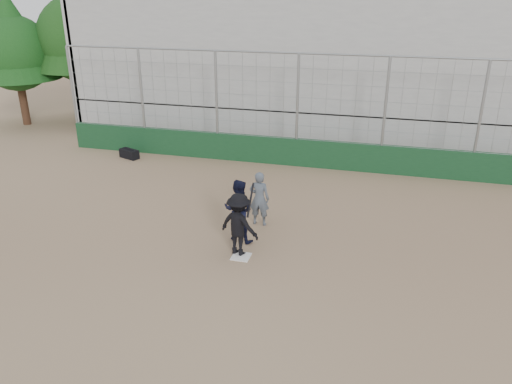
% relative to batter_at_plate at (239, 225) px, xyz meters
% --- Properties ---
extents(ground, '(90.00, 90.00, 0.00)m').
position_rel_batter_at_plate_xyz_m(ground, '(0.09, -0.15, -0.79)').
color(ground, brown).
rests_on(ground, ground).
extents(home_plate, '(0.44, 0.44, 0.02)m').
position_rel_batter_at_plate_xyz_m(home_plate, '(0.09, -0.15, -0.78)').
color(home_plate, white).
rests_on(home_plate, ground).
extents(backstop, '(18.10, 0.25, 4.04)m').
position_rel_batter_at_plate_xyz_m(backstop, '(0.09, 6.85, 0.16)').
color(backstop, '#10341A').
rests_on(backstop, ground).
extents(bleachers, '(20.25, 6.70, 6.98)m').
position_rel_batter_at_plate_xyz_m(bleachers, '(0.09, 11.80, 2.13)').
color(bleachers, '#979797').
rests_on(bleachers, ground).
extents(tree_left, '(4.48, 4.48, 7.00)m').
position_rel_batter_at_plate_xyz_m(tree_left, '(-10.91, 10.85, 3.60)').
color(tree_left, '#382314').
rests_on(tree_left, ground).
extents(tree_right, '(3.84, 3.84, 6.00)m').
position_rel_batter_at_plate_xyz_m(tree_right, '(-13.41, 9.35, 2.97)').
color(tree_right, '#331D12').
rests_on(tree_right, ground).
extents(batter_at_plate, '(1.15, 0.87, 1.76)m').
position_rel_batter_at_plate_xyz_m(batter_at_plate, '(0.00, 0.00, 0.00)').
color(batter_at_plate, black).
rests_on(batter_at_plate, ground).
extents(catcher_crouched, '(0.91, 0.77, 1.14)m').
position_rel_batter_at_plate_xyz_m(catcher_crouched, '(-0.21, 0.66, -0.23)').
color(catcher_crouched, black).
rests_on(catcher_crouched, ground).
extents(umpire, '(0.56, 0.38, 1.38)m').
position_rel_batter_at_plate_xyz_m(umpire, '(0.05, 1.73, -0.10)').
color(umpire, '#49525D').
rests_on(umpire, ground).
extents(equipment_bag, '(0.86, 0.61, 0.38)m').
position_rel_batter_at_plate_xyz_m(equipment_bag, '(-6.21, 6.02, -0.62)').
color(equipment_bag, black).
rests_on(equipment_bag, ground).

